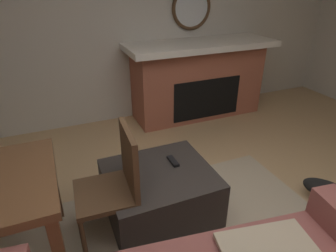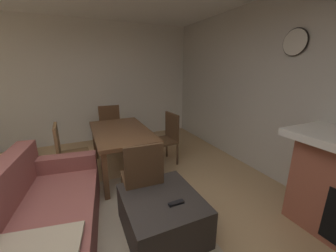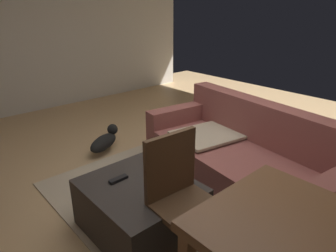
{
  "view_description": "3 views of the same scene",
  "coord_description": "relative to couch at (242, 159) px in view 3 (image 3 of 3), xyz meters",
  "views": [
    {
      "loc": [
        0.87,
        1.07,
        1.86
      ],
      "look_at": [
        0.15,
        -0.64,
        0.91
      ],
      "focal_mm": 30.99,
      "sensor_mm": 36.0,
      "label": 1
    },
    {
      "loc": [
        -1.49,
        -0.06,
        1.73
      ],
      "look_at": [
        0.51,
        -0.97,
        1.09
      ],
      "focal_mm": 21.67,
      "sensor_mm": 36.0,
      "label": 2
    },
    {
      "loc": [
        1.86,
        -1.93,
        1.74
      ],
      "look_at": [
        0.3,
        -0.55,
        0.91
      ],
      "focal_mm": 32.12,
      "sensor_mm": 36.0,
      "label": 3
    }
  ],
  "objects": [
    {
      "name": "floor",
      "position": [
        -0.34,
        -0.43,
        -0.3
      ],
      "size": [
        8.67,
        8.67,
        0.0
      ],
      "primitive_type": "plane",
      "color": "tan"
    },
    {
      "name": "small_dog",
      "position": [
        -1.61,
        -0.65,
        -0.15
      ],
      "size": [
        0.37,
        0.53,
        0.26
      ],
      "color": "black",
      "rests_on": "ground"
    },
    {
      "name": "couch",
      "position": [
        0.0,
        0.0,
        0.0
      ],
      "size": [
        2.21,
        1.19,
        0.85
      ],
      "color": "#8C4C47",
      "rests_on": "ground"
    },
    {
      "name": "wall_left",
      "position": [
        -3.95,
        -0.43,
        1.06
      ],
      "size": [
        0.12,
        6.11,
        2.73
      ],
      "primitive_type": "cube",
      "color": "beige",
      "rests_on": "ground"
    },
    {
      "name": "dining_chair_west",
      "position": [
        0.22,
        -1.09,
        0.22
      ],
      "size": [
        0.46,
        0.46,
        0.93
      ],
      "color": "#513823",
      "rests_on": "ground"
    },
    {
      "name": "area_rug",
      "position": [
        -0.15,
        -0.62,
        -0.3
      ],
      "size": [
        2.6,
        2.0,
        0.01
      ],
      "primitive_type": "cube",
      "color": "tan",
      "rests_on": "ground"
    },
    {
      "name": "ottoman_coffee_table",
      "position": [
        -0.15,
        -1.18,
        -0.09
      ],
      "size": [
        0.88,
        0.77,
        0.43
      ],
      "primitive_type": "cube",
      "color": "#2D2826",
      "rests_on": "ground"
    },
    {
      "name": "tv_remote",
      "position": [
        -0.31,
        -1.27,
        0.14
      ],
      "size": [
        0.05,
        0.16,
        0.02
      ],
      "primitive_type": "cube",
      "rotation": [
        0.0,
        0.0,
        0.02
      ],
      "color": "black",
      "rests_on": "ottoman_coffee_table"
    }
  ]
}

